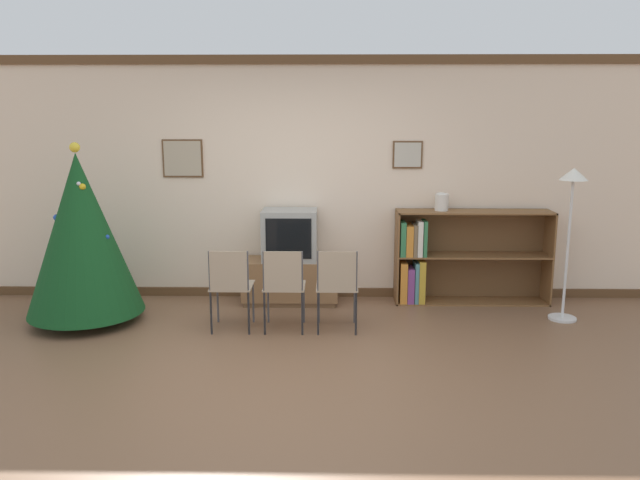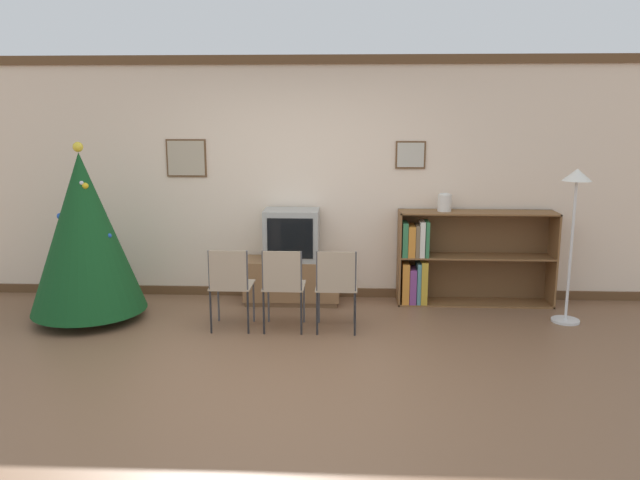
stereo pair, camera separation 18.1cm
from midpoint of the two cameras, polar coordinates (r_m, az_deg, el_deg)
ground_plane at (r=5.24m, az=-2.63°, el=-11.96°), size 24.00×24.00×0.00m
wall_back at (r=7.05m, az=-1.09°, el=5.56°), size 8.30×0.11×2.70m
christmas_tree at (r=6.66m, az=-20.00°, el=0.58°), size 1.14×1.14×1.81m
tv_console at (r=6.98m, az=-1.81°, el=-3.74°), size 1.05×0.44×0.49m
television at (r=6.85m, az=-1.84°, el=0.48°), size 0.60×0.43×0.56m
folding_chair_left at (r=6.07m, az=-7.35°, el=-3.97°), size 0.40×0.40×0.82m
folding_chair_center at (r=6.00m, az=-2.52°, el=-4.06°), size 0.40×0.40×0.82m
folding_chair_right at (r=5.98m, az=2.38°, el=-4.12°), size 0.40×0.40×0.82m
bookshelf at (r=7.05m, az=12.39°, el=-1.73°), size 1.70×0.36×1.04m
vase at (r=6.93m, az=12.05°, el=3.41°), size 0.15×0.15×0.19m
standing_lamp at (r=6.64m, az=22.99°, el=2.92°), size 0.28×0.28×1.56m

